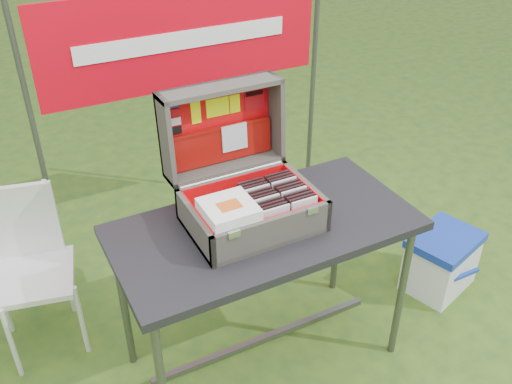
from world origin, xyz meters
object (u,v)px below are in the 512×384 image
suitcase (245,165)px  cardboard_box (340,225)px  cooler (441,261)px  table (264,295)px  chair (33,279)px

suitcase → cardboard_box: bearing=28.4°
cooler → cardboard_box: cardboard_box is taller
table → cardboard_box: 1.03m
cardboard_box → cooler: bearing=-71.2°
suitcase → table: bearing=-59.6°
table → cardboard_box: bearing=33.5°
chair → cardboard_box: chair is taller
suitcase → chair: suitcase is taller
table → cardboard_box: (0.83, 0.56, -0.23)m
cooler → table: bearing=162.7°
table → chair: (-0.95, 0.60, 0.01)m
table → cooler: table is taller
table → suitcase: suitcase is taller
suitcase → cooler: 1.51m
suitcase → cardboard_box: (0.88, 0.48, -0.91)m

